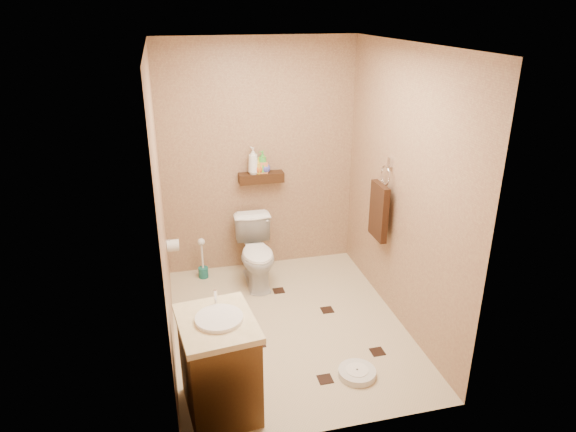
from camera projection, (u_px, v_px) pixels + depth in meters
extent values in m
plane|color=#C9B293|center=(288.00, 326.00, 4.59)|extent=(2.50, 2.50, 0.00)
cube|color=#A17F5C|center=(259.00, 159.00, 5.25)|extent=(2.00, 0.04, 2.40)
cube|color=#A17F5C|center=(339.00, 274.00, 3.01)|extent=(2.00, 0.04, 2.40)
cube|color=#A17F5C|center=(161.00, 211.00, 3.91)|extent=(0.04, 2.50, 2.40)
cube|color=#A17F5C|center=(403.00, 191.00, 4.35)|extent=(0.04, 2.50, 2.40)
cube|color=silver|center=(288.00, 44.00, 3.67)|extent=(2.00, 2.50, 0.02)
cube|color=#36210E|center=(261.00, 178.00, 5.25)|extent=(0.46, 0.14, 0.10)
cube|color=black|center=(259.00, 344.00, 4.34)|extent=(0.11, 0.11, 0.01)
cube|color=black|center=(327.00, 310.00, 4.82)|extent=(0.11, 0.11, 0.01)
cube|color=black|center=(325.00, 379.00, 3.93)|extent=(0.11, 0.11, 0.01)
cube|color=black|center=(227.00, 300.00, 4.99)|extent=(0.11, 0.11, 0.01)
cube|color=black|center=(377.00, 352.00, 4.24)|extent=(0.11, 0.11, 0.01)
cube|color=black|center=(279.00, 291.00, 5.15)|extent=(0.11, 0.11, 0.01)
imported|color=white|center=(257.00, 253.00, 5.18)|extent=(0.39, 0.67, 0.67)
cube|color=brown|center=(220.00, 368.00, 3.53)|extent=(0.52, 0.61, 0.69)
cube|color=#FFECB8|center=(217.00, 323.00, 3.39)|extent=(0.56, 0.65, 0.04)
cylinder|color=white|center=(219.00, 319.00, 3.38)|extent=(0.32, 0.32, 0.04)
cylinder|color=silver|center=(215.00, 297.00, 3.54)|extent=(0.03, 0.03, 0.11)
cylinder|color=silver|center=(357.00, 373.00, 3.96)|extent=(0.35, 0.35, 0.05)
cylinder|color=white|center=(357.00, 370.00, 3.95)|extent=(0.17, 0.17, 0.01)
cylinder|color=#18605A|center=(203.00, 272.00, 5.39)|extent=(0.10, 0.10, 0.11)
cylinder|color=silver|center=(202.00, 255.00, 5.31)|extent=(0.02, 0.02, 0.32)
sphere|color=silver|center=(201.00, 242.00, 5.25)|extent=(0.07, 0.07, 0.07)
cube|color=silver|center=(390.00, 162.00, 4.50)|extent=(0.03, 0.06, 0.08)
torus|color=silver|center=(386.00, 175.00, 4.54)|extent=(0.02, 0.19, 0.19)
cube|color=#351E10|center=(379.00, 211.00, 4.66)|extent=(0.06, 0.30, 0.52)
cylinder|color=silver|center=(173.00, 245.00, 4.74)|extent=(0.11, 0.11, 0.11)
cylinder|color=silver|center=(168.00, 240.00, 4.71)|extent=(0.04, 0.02, 0.02)
imported|color=white|center=(253.00, 161.00, 5.16)|extent=(0.14, 0.14, 0.27)
imported|color=gold|center=(258.00, 165.00, 5.20)|extent=(0.11, 0.11, 0.17)
imported|color=#CA5217|center=(258.00, 167.00, 5.20)|extent=(0.15, 0.15, 0.13)
imported|color=green|center=(263.00, 162.00, 5.19)|extent=(0.12, 0.12, 0.23)
imported|color=#D97D48|center=(263.00, 164.00, 5.20)|extent=(0.09, 0.09, 0.18)
imported|color=#4347A7|center=(265.00, 166.00, 5.22)|extent=(0.14, 0.14, 0.14)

